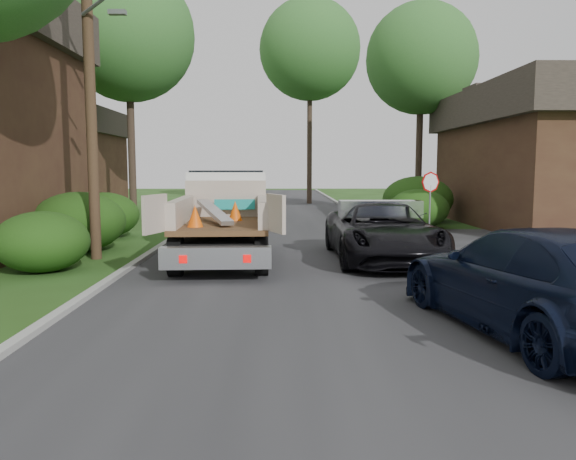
# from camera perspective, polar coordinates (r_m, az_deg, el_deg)

# --- Properties ---
(ground) EXTENTS (120.00, 120.00, 0.00)m
(ground) POSITION_cam_1_polar(r_m,az_deg,el_deg) (11.37, 0.29, -6.94)
(ground) COLOR #223F12
(ground) RESTS_ON ground
(road) EXTENTS (8.00, 90.00, 0.02)m
(road) POSITION_cam_1_polar(r_m,az_deg,el_deg) (21.22, -0.29, -0.72)
(road) COLOR #28282B
(road) RESTS_ON ground
(curb_left) EXTENTS (0.20, 90.00, 0.12)m
(curb_left) POSITION_cam_1_polar(r_m,az_deg,el_deg) (21.56, -11.25, -0.58)
(curb_left) COLOR #9E9E99
(curb_left) RESTS_ON ground
(curb_right) EXTENTS (0.20, 90.00, 0.12)m
(curb_right) POSITION_cam_1_polar(r_m,az_deg,el_deg) (21.65, 10.62, -0.54)
(curb_right) COLOR #9E9E99
(curb_right) RESTS_ON ground
(stop_sign) EXTENTS (0.71, 0.32, 2.48)m
(stop_sign) POSITION_cam_1_polar(r_m,az_deg,el_deg) (20.80, 14.25, 3.85)
(stop_sign) COLOR slate
(stop_sign) RESTS_ON ground
(utility_pole) EXTENTS (2.42, 1.25, 10.00)m
(utility_pole) POSITION_cam_1_polar(r_m,az_deg,el_deg) (17.07, -19.47, 14.62)
(utility_pole) COLOR #382619
(utility_pole) RESTS_ON ground
(house_left_far) EXTENTS (7.56, 7.56, 6.00)m
(house_left_far) POSITION_cam_1_polar(r_m,az_deg,el_deg) (35.62, -22.96, 6.55)
(house_left_far) COLOR #3A2117
(house_left_far) RESTS_ON ground
(house_right) EXTENTS (9.72, 12.96, 6.20)m
(house_right) POSITION_cam_1_polar(r_m,az_deg,el_deg) (28.35, 27.10, 6.76)
(house_right) COLOR #3A2117
(house_right) RESTS_ON ground
(hedge_left_a) EXTENTS (2.34, 2.34, 1.53)m
(hedge_left_a) POSITION_cam_1_polar(r_m,az_deg,el_deg) (15.38, -23.74, -1.09)
(hedge_left_a) COLOR #163B0D
(hedge_left_a) RESTS_ON ground
(hedge_left_b) EXTENTS (2.86, 2.86, 1.87)m
(hedge_left_b) POSITION_cam_1_polar(r_m,az_deg,el_deg) (18.72, -20.48, 0.80)
(hedge_left_b) COLOR #163B0D
(hedge_left_b) RESTS_ON ground
(hedge_left_c) EXTENTS (2.60, 2.60, 1.70)m
(hedge_left_c) POSITION_cam_1_polar(r_m,az_deg,el_deg) (22.13, -18.19, 1.46)
(hedge_left_c) COLOR #163B0D
(hedge_left_c) RESTS_ON ground
(hedge_right_a) EXTENTS (2.60, 2.60, 1.70)m
(hedge_right_a) POSITION_cam_1_polar(r_m,az_deg,el_deg) (24.87, 13.12, 2.11)
(hedge_right_a) COLOR #163B0D
(hedge_right_a) RESTS_ON ground
(hedge_right_b) EXTENTS (3.38, 3.38, 2.21)m
(hedge_right_b) POSITION_cam_1_polar(r_m,az_deg,el_deg) (27.93, 13.04, 3.08)
(hedge_right_b) COLOR #163B0D
(hedge_right_b) RESTS_ON ground
(tree_left_far) EXTENTS (6.40, 6.40, 12.20)m
(tree_left_far) POSITION_cam_1_polar(r_m,az_deg,el_deg) (29.68, -15.93, 18.49)
(tree_left_far) COLOR #2D2119
(tree_left_far) RESTS_ON ground
(tree_right_far) EXTENTS (6.00, 6.00, 11.50)m
(tree_right_far) POSITION_cam_1_polar(r_m,az_deg,el_deg) (32.54, 13.39, 16.56)
(tree_right_far) COLOR #2D2119
(tree_right_far) RESTS_ON ground
(tree_center_far) EXTENTS (7.20, 7.20, 14.60)m
(tree_center_far) POSITION_cam_1_polar(r_m,az_deg,el_deg) (41.96, 2.24, 17.83)
(tree_center_far) COLOR #2D2119
(tree_center_far) RESTS_ON ground
(flatbed_truck) EXTENTS (3.13, 6.77, 2.53)m
(flatbed_truck) POSITION_cam_1_polar(r_m,az_deg,el_deg) (16.77, -6.36, 2.08)
(flatbed_truck) COLOR black
(flatbed_truck) RESTS_ON ground
(black_pickup) EXTENTS (2.81, 5.96, 1.65)m
(black_pickup) POSITION_cam_1_polar(r_m,az_deg,el_deg) (15.93, 9.56, -0.19)
(black_pickup) COLOR black
(black_pickup) RESTS_ON ground
(navy_suv) EXTENTS (3.37, 6.23, 1.71)m
(navy_suv) POSITION_cam_1_polar(r_m,az_deg,el_deg) (9.63, 23.97, -4.71)
(navy_suv) COLOR black
(navy_suv) RESTS_ON ground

